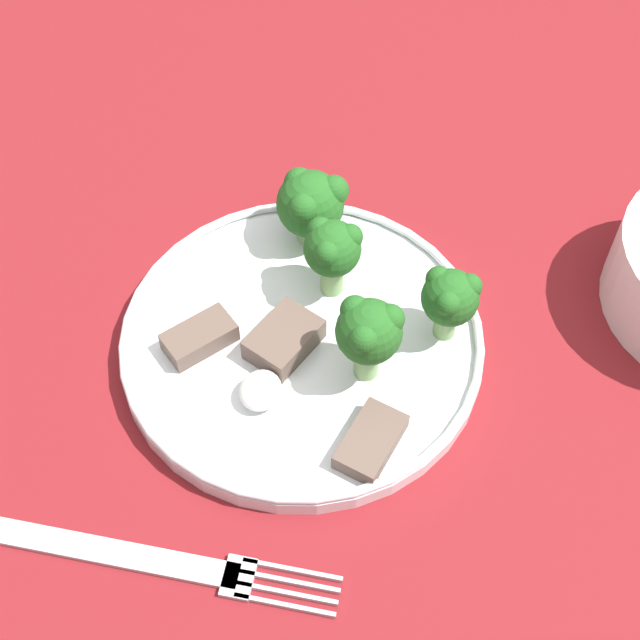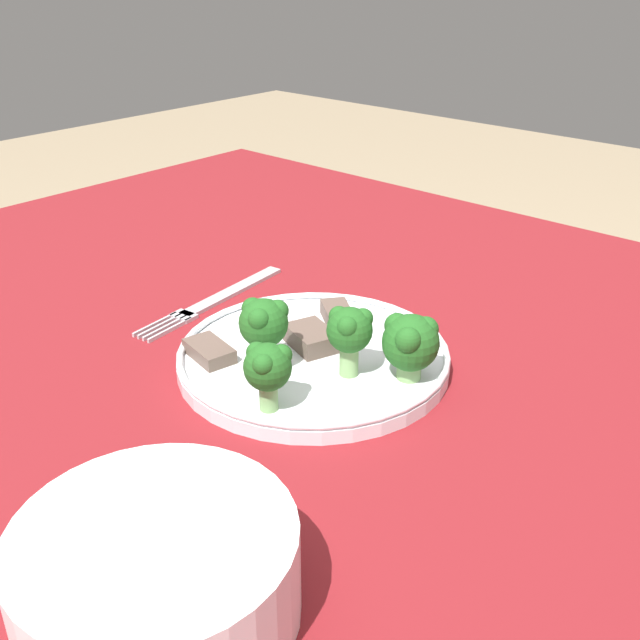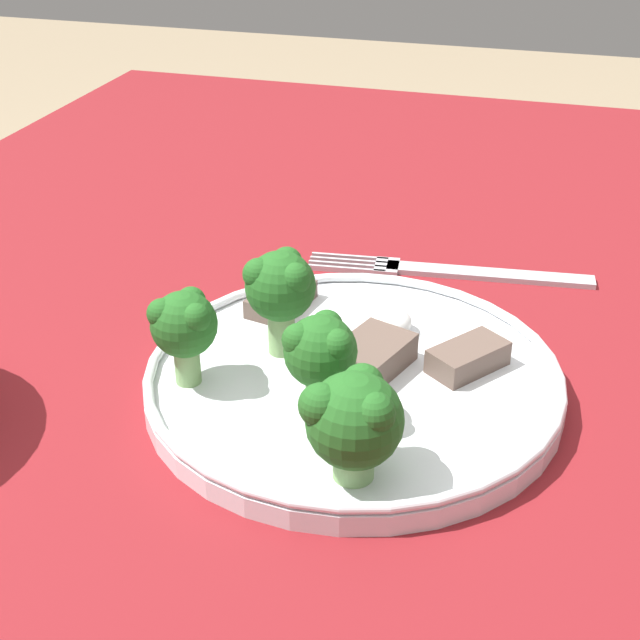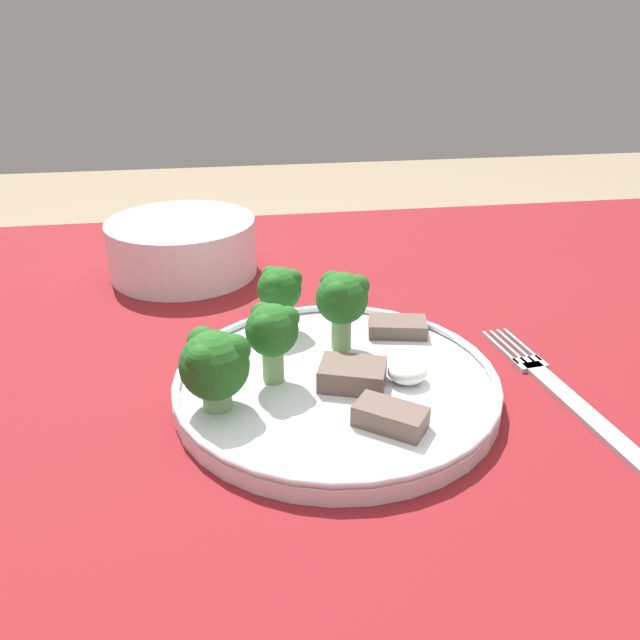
% 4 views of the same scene
% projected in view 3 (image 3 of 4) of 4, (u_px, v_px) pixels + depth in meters
% --- Properties ---
extents(table, '(1.18, 0.95, 0.72)m').
position_uv_depth(table, '(396.00, 489.00, 0.58)').
color(table, maroon).
rests_on(table, ground_plane).
extents(dinner_plate, '(0.24, 0.24, 0.02)m').
position_uv_depth(dinner_plate, '(353.00, 379.00, 0.51)').
color(dinner_plate, white).
rests_on(dinner_plate, table).
extents(fork, '(0.04, 0.20, 0.00)m').
position_uv_depth(fork, '(451.00, 272.00, 0.64)').
color(fork, '#B2B2B7').
rests_on(fork, table).
extents(broccoli_floret_near_rim_left, '(0.04, 0.04, 0.06)m').
position_uv_depth(broccoli_floret_near_rim_left, '(184.00, 325.00, 0.48)').
color(broccoli_floret_near_rim_left, '#7FA866').
rests_on(broccoli_floret_near_rim_left, dinner_plate).
extents(broccoli_floret_center_left, '(0.04, 0.04, 0.06)m').
position_uv_depth(broccoli_floret_center_left, '(320.00, 353.00, 0.45)').
color(broccoli_floret_center_left, '#7FA866').
rests_on(broccoli_floret_center_left, dinner_plate).
extents(broccoli_floret_back_left, '(0.05, 0.05, 0.06)m').
position_uv_depth(broccoli_floret_back_left, '(350.00, 418.00, 0.41)').
color(broccoli_floret_back_left, '#7FA866').
rests_on(broccoli_floret_back_left, dinner_plate).
extents(broccoli_floret_front_left, '(0.04, 0.04, 0.06)m').
position_uv_depth(broccoli_floret_front_left, '(280.00, 287.00, 0.51)').
color(broccoli_floret_front_left, '#7FA866').
rests_on(broccoli_floret_front_left, dinner_plate).
extents(meat_slice_front_slice, '(0.05, 0.04, 0.01)m').
position_uv_depth(meat_slice_front_slice, '(281.00, 299.00, 0.57)').
color(meat_slice_front_slice, brown).
rests_on(meat_slice_front_slice, dinner_plate).
extents(meat_slice_middle_slice, '(0.05, 0.05, 0.01)m').
position_uv_depth(meat_slice_middle_slice, '(468.00, 357.00, 0.51)').
color(meat_slice_middle_slice, brown).
rests_on(meat_slice_middle_slice, dinner_plate).
extents(meat_slice_rear_slice, '(0.05, 0.05, 0.02)m').
position_uv_depth(meat_slice_rear_slice, '(373.00, 355.00, 0.51)').
color(meat_slice_rear_slice, brown).
rests_on(meat_slice_rear_slice, dinner_plate).
extents(sauce_dollop, '(0.03, 0.03, 0.02)m').
position_uv_depth(sauce_dollop, '(390.00, 322.00, 0.54)').
color(sauce_dollop, white).
rests_on(sauce_dollop, dinner_plate).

